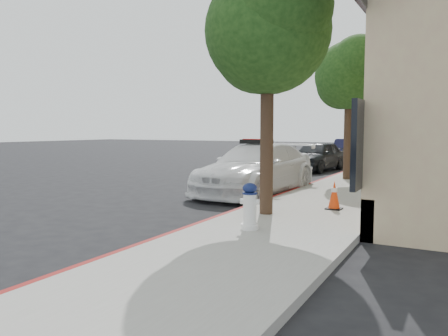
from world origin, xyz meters
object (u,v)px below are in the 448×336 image
Objects in this scene: police_car at (256,168)px; traffic_cone at (334,195)px; parked_car_mid at (317,156)px; parked_car_far at (346,149)px; fire_hydrant at (250,207)px.

traffic_cone is (3.18, -2.45, -0.32)m from police_car.
parked_car_far is (-0.58, 8.94, -0.04)m from parked_car_mid.
police_car is at bearing -79.44° from parked_car_mid.
police_car is 1.33× the size of parked_car_far.
traffic_cone is (3.74, -11.09, -0.26)m from parked_car_mid.
parked_car_far is 6.25× the size of traffic_cone.
fire_hydrant is 3.05m from traffic_cone.
traffic_cone is (0.88, 2.92, -0.10)m from fire_hydrant.
fire_hydrant is at bearing -86.68° from parked_car_far.
parked_car_mid is 14.30m from fire_hydrant.
parked_car_far is 23.21m from fire_hydrant.
parked_car_far reaches higher than fire_hydrant.
parked_car_mid is (-0.56, 8.64, -0.06)m from police_car.
parked_car_mid reaches higher than fire_hydrant.
parked_car_mid is 4.93× the size of fire_hydrant.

